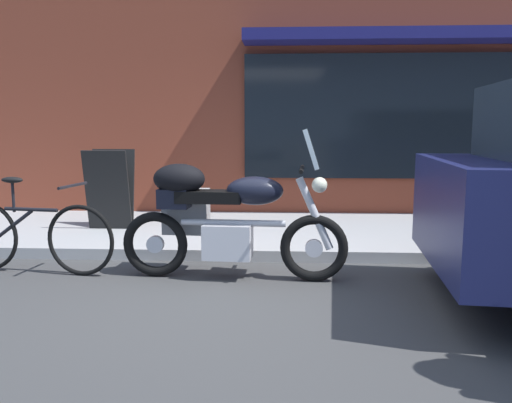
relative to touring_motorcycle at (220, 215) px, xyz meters
The scene contains 4 objects.
ground_plane 0.84m from the touring_motorcycle, 77.79° to the right, with size 80.00×80.00×0.00m, color #3B3B3B.
touring_motorcycle is the anchor object (origin of this frame).
parked_bicycle 1.84m from the touring_motorcycle, behind, with size 1.68×0.48×0.93m.
sandwich_board_sign 2.33m from the touring_motorcycle, 133.28° to the left, with size 0.55×0.42×1.00m.
Camera 1 is at (0.46, -4.13, 1.40)m, focal length 36.40 mm.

